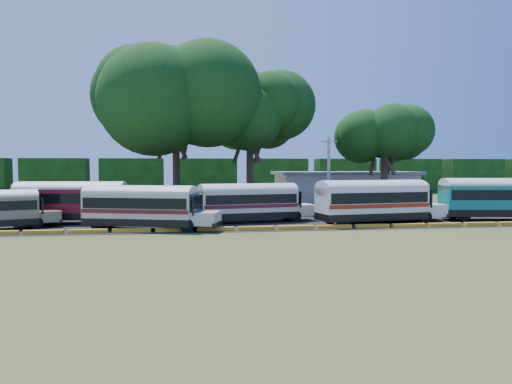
{
  "coord_description": "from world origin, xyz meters",
  "views": [
    {
      "loc": [
        -3.86,
        -35.36,
        4.77
      ],
      "look_at": [
        2.23,
        6.0,
        2.58
      ],
      "focal_mm": 35.0,
      "sensor_mm": 36.0,
      "label": 1
    }
  ],
  "objects": [
    {
      "name": "bus_white_blue",
      "position": [
        13.27,
        5.61,
        1.7
      ],
      "size": [
        9.24,
        2.63,
        3.01
      ],
      "rotation": [
        0.0,
        0.0,
        0.04
      ],
      "color": "black",
      "rests_on": "ground"
    },
    {
      "name": "curb",
      "position": [
        -0.0,
        1.0,
        0.15
      ],
      "size": [
        53.7,
        0.45,
        0.3
      ],
      "color": "orange",
      "rests_on": "ground"
    },
    {
      "name": "tree_east",
      "position": [
        19.33,
        19.83,
        8.48
      ],
      "size": [
        8.05,
        8.05,
        11.51
      ],
      "color": "#3B2B1D",
      "rests_on": "ground"
    },
    {
      "name": "ground",
      "position": [
        0.0,
        0.0,
        0.0
      ],
      "size": [
        160.0,
        160.0,
        0.0
      ],
      "primitive_type": "plane",
      "color": "#314C19",
      "rests_on": "ground"
    },
    {
      "name": "bus_red",
      "position": [
        -12.71,
        7.42,
        2.01
      ],
      "size": [
        10.82,
        3.52,
        3.5
      ],
      "rotation": [
        0.0,
        0.0,
        -0.08
      ],
      "color": "black",
      "rests_on": "ground"
    },
    {
      "name": "tree_center",
      "position": [
        3.65,
        20.36,
        11.37
      ],
      "size": [
        10.6,
        10.6,
        15.32
      ],
      "color": "#3B2B1D",
      "rests_on": "ground"
    },
    {
      "name": "asphalt_strip",
      "position": [
        1.0,
        12.0,
        0.01
      ],
      "size": [
        64.0,
        24.0,
        0.02
      ],
      "primitive_type": "cube",
      "color": "black",
      "rests_on": "ground"
    },
    {
      "name": "bus_teal",
      "position": [
        23.55,
        4.64,
        2.13
      ],
      "size": [
        11.57,
        4.46,
        3.71
      ],
      "rotation": [
        0.0,
        0.0,
        -0.15
      ],
      "color": "black",
      "rests_on": "ground"
    },
    {
      "name": "utility_pole",
      "position": [
        10.19,
        11.55,
        3.88
      ],
      "size": [
        1.6,
        0.3,
        7.53
      ],
      "color": "gray",
      "rests_on": "ground"
    },
    {
      "name": "tree_west",
      "position": [
        -4.55,
        20.14,
        12.32
      ],
      "size": [
        14.7,
        14.7,
        17.74
      ],
      "color": "#3B2B1D",
      "rests_on": "ground"
    },
    {
      "name": "treeline_backdrop",
      "position": [
        0.0,
        48.0,
        3.0
      ],
      "size": [
        130.0,
        4.0,
        6.0
      ],
      "color": "black",
      "rests_on": "ground"
    },
    {
      "name": "bus_cream_west",
      "position": [
        -6.77,
        2.48,
        1.89
      ],
      "size": [
        10.41,
        5.51,
        3.33
      ],
      "rotation": [
        0.0,
        0.0,
        -0.32
      ],
      "color": "black",
      "rests_on": "ground"
    },
    {
      "name": "bus_cream_east",
      "position": [
        1.77,
        6.19,
        1.87
      ],
      "size": [
        10.32,
        4.27,
        3.3
      ],
      "rotation": [
        0.0,
        0.0,
        0.18
      ],
      "color": "black",
      "rests_on": "ground"
    },
    {
      "name": "bus_white_red",
      "position": [
        11.63,
        3.38,
        2.05
      ],
      "size": [
        11.3,
        4.34,
        3.62
      ],
      "rotation": [
        0.0,
        0.0,
        0.15
      ],
      "color": "black",
      "rests_on": "ground"
    },
    {
      "name": "terminal_building",
      "position": [
        18.0,
        30.0,
        2.03
      ],
      "size": [
        19.0,
        9.0,
        4.0
      ],
      "color": "beige",
      "rests_on": "ground"
    }
  ]
}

